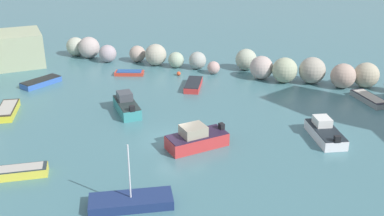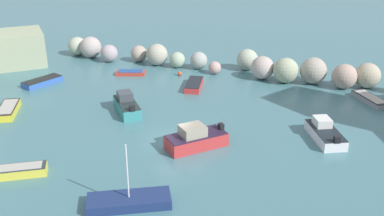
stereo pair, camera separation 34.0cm
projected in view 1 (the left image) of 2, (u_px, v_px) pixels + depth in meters
The scene contains 13 objects.
cove_water at pixel (173, 140), 35.15m from camera, with size 160.00×160.00×0.00m, color #43727B.
rock_breakwater at pixel (224, 62), 50.26m from camera, with size 39.34×5.38×2.78m.
channel_buoy at pixel (179, 74), 49.70m from camera, with size 0.47×0.47×0.47m, color #E04C28.
moored_boat_0 at pixel (131, 201), 26.98m from camera, with size 5.27×4.00×4.16m.
moored_boat_1 at pixel (196, 139), 33.87m from camera, with size 4.55×4.71×1.83m.
moored_boat_2 at pixel (127, 106), 40.08m from camera, with size 4.07×4.34×1.72m.
moored_boat_3 at pixel (369, 98), 42.58m from camera, with size 3.56×4.21×0.58m.
moored_boat_4 at pixel (18, 172), 30.07m from camera, with size 3.89×3.07×0.69m.
moored_boat_5 at pixel (7, 110), 39.80m from camera, with size 3.31×4.31×0.68m.
moored_boat_7 at pixel (325, 132), 35.30m from camera, with size 3.65×4.80×1.48m.
moored_boat_8 at pixel (129, 73), 50.00m from camera, with size 3.44×2.26×0.45m.
moored_boat_9 at pixel (41, 82), 46.89m from camera, with size 2.73×4.41×0.61m.
moored_boat_10 at pixel (193, 85), 46.12m from camera, with size 2.29×4.21×0.62m.
Camera 1 is at (12.07, -29.03, 15.99)m, focal length 41.85 mm.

